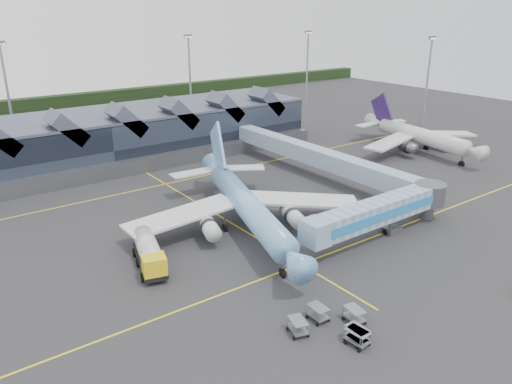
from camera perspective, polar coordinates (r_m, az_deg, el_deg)
ground at (r=66.39m, az=0.59°, el=-5.60°), size 260.00×260.00×0.00m
taxi_stripes at (r=73.90m, az=-4.06°, el=-2.84°), size 120.00×60.00×0.01m
tree_line_far at (r=164.01m, az=-23.41°, el=9.23°), size 260.00×4.00×4.00m
terminal at (r=102.83m, az=-17.86°, el=5.78°), size 90.00×22.25×12.52m
light_masts at (r=125.39m, az=-9.16°, el=12.53°), size 132.40×42.56×22.45m
main_airliner at (r=68.86m, az=-1.30°, el=-1.26°), size 32.39×38.14×12.54m
regional_jet at (r=112.14m, az=18.01°, el=6.21°), size 29.44×32.39×11.12m
jet_bridge at (r=68.91m, az=14.77°, el=-1.91°), size 25.90×4.47×5.51m
fuel_truck at (r=60.90m, az=-12.20°, el=-6.56°), size 5.06×10.46×3.50m
baggage_carts at (r=49.47m, az=9.21°, el=-14.72°), size 7.58×7.25×1.51m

